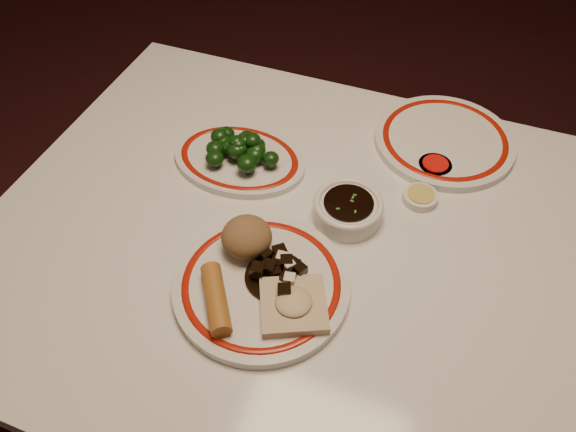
# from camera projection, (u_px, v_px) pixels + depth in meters

# --- Properties ---
(ground) EXTENTS (7.00, 7.00, 0.00)m
(ground) POSITION_uv_depth(u_px,v_px,m) (312.00, 414.00, 1.53)
(ground) COLOR black
(ground) RESTS_ON ground
(dining_table) EXTENTS (1.20, 0.90, 0.75)m
(dining_table) POSITION_uv_depth(u_px,v_px,m) (324.00, 275.00, 1.04)
(dining_table) COLOR silver
(dining_table) RESTS_ON ground
(main_plate) EXTENTS (0.29, 0.29, 0.02)m
(main_plate) POSITION_uv_depth(u_px,v_px,m) (261.00, 285.00, 0.90)
(main_plate) COLOR silver
(main_plate) RESTS_ON dining_table
(rice_mound) EXTENTS (0.08, 0.08, 0.06)m
(rice_mound) POSITION_uv_depth(u_px,v_px,m) (247.00, 237.00, 0.91)
(rice_mound) COLOR brown
(rice_mound) RESTS_ON main_plate
(spring_roll) EXTENTS (0.09, 0.12, 0.03)m
(spring_roll) POSITION_uv_depth(u_px,v_px,m) (216.00, 299.00, 0.85)
(spring_roll) COLOR #B1712B
(spring_roll) RESTS_ON main_plate
(fried_wonton) EXTENTS (0.13, 0.13, 0.03)m
(fried_wonton) POSITION_uv_depth(u_px,v_px,m) (294.00, 304.00, 0.85)
(fried_wonton) COLOR #C6B18C
(fried_wonton) RESTS_ON main_plate
(stirfry_heap) EXTENTS (0.10, 0.10, 0.03)m
(stirfry_heap) POSITION_uv_depth(u_px,v_px,m) (279.00, 270.00, 0.89)
(stirfry_heap) COLOR black
(stirfry_heap) RESTS_ON main_plate
(broccoli_plate) EXTENTS (0.27, 0.23, 0.02)m
(broccoli_plate) POSITION_uv_depth(u_px,v_px,m) (239.00, 159.00, 1.09)
(broccoli_plate) COLOR silver
(broccoli_plate) RESTS_ON dining_table
(broccoli_pile) EXTENTS (0.15, 0.11, 0.05)m
(broccoli_pile) POSITION_uv_depth(u_px,v_px,m) (239.00, 147.00, 1.07)
(broccoli_pile) COLOR #23471C
(broccoli_pile) RESTS_ON broccoli_plate
(soy_bowl) EXTENTS (0.12, 0.12, 0.04)m
(soy_bowl) POSITION_uv_depth(u_px,v_px,m) (348.00, 210.00, 0.99)
(soy_bowl) COLOR silver
(soy_bowl) RESTS_ON dining_table
(sweet_sour_dish) EXTENTS (0.06, 0.06, 0.02)m
(sweet_sour_dish) POSITION_uv_depth(u_px,v_px,m) (435.00, 167.00, 1.08)
(sweet_sour_dish) COLOR silver
(sweet_sour_dish) RESTS_ON dining_table
(mustard_dish) EXTENTS (0.06, 0.06, 0.02)m
(mustard_dish) POSITION_uv_depth(u_px,v_px,m) (420.00, 197.00, 1.03)
(mustard_dish) COLOR silver
(mustard_dish) RESTS_ON dining_table
(far_plate) EXTENTS (0.34, 0.34, 0.02)m
(far_plate) POSITION_uv_depth(u_px,v_px,m) (444.00, 140.00, 1.13)
(far_plate) COLOR silver
(far_plate) RESTS_ON dining_table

